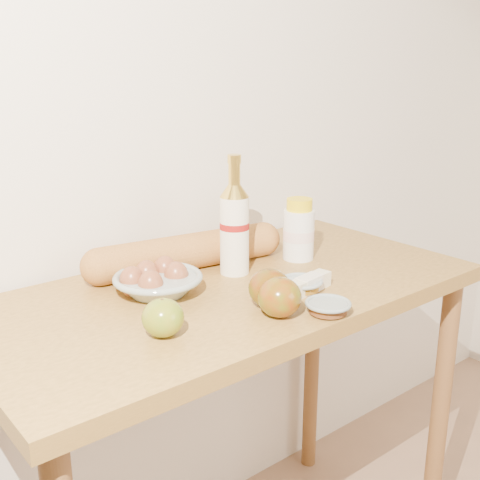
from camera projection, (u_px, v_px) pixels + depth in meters
The scene contains 12 objects.
back_wall at pixel (152, 105), 1.55m from camera, with size 3.50×0.02×2.60m, color silver.
table at pixel (232, 333), 1.46m from camera, with size 1.20×0.60×0.90m.
bourbon_bottle at pixel (234, 226), 1.47m from camera, with size 0.07×0.07×0.30m.
cream_bottle at pixel (299, 231), 1.60m from camera, with size 0.10×0.10×0.16m.
egg_bowl at pixel (157, 281), 1.37m from camera, with size 0.24×0.24×0.07m.
baguette at pixel (187, 252), 1.52m from camera, with size 0.56×0.17×0.09m.
apple_yellowgreen at pixel (163, 318), 1.15m from camera, with size 0.08×0.08×0.08m.
apple_redgreen_front at pixel (280, 297), 1.24m from camera, with size 0.11×0.11×0.09m.
apple_redgreen_right at pixel (270, 288), 1.29m from camera, with size 0.11×0.11×0.08m.
sugar_bowl at pixel (328, 307), 1.26m from camera, with size 0.12×0.12×0.03m.
syrup_bowl at pixel (301, 285), 1.38m from camera, with size 0.11×0.11×0.03m.
butter_stick at pixel (309, 284), 1.39m from camera, with size 0.13×0.05×0.04m.
Camera 1 is at (-0.83, 0.14, 1.41)m, focal length 45.00 mm.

